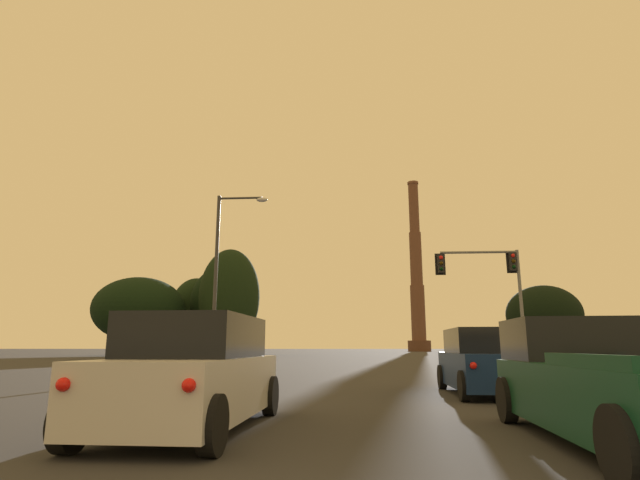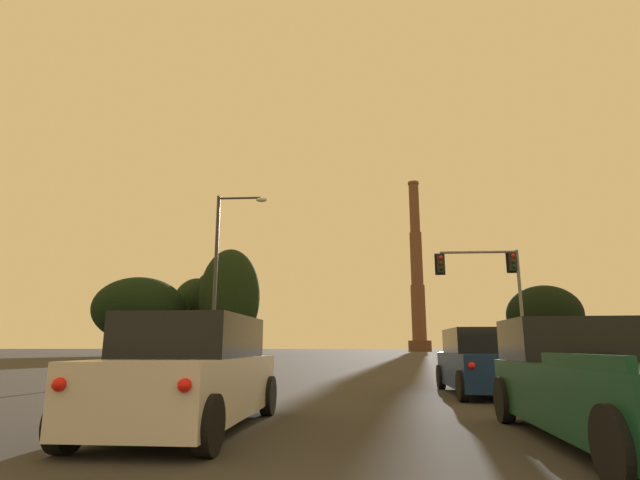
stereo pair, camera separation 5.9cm
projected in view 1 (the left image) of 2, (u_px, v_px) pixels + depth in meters
The scene contains 11 objects.
suv_left_lane_third at pixel (194, 374), 8.33m from camera, with size 2.20×4.94×1.86m.
suv_right_lane_second at pixel (484, 362), 14.34m from camera, with size 2.23×4.95×1.86m.
pickup_truck_right_lane_third at pixel (608, 385), 7.18m from camera, with size 2.41×5.58×1.82m.
traffic_light_overhead_right at pixel (493, 279), 28.05m from camera, with size 4.79×0.50×6.71m.
street_lamp at pixel (223, 263), 27.65m from camera, with size 2.90×0.36×9.77m.
smokestack at pixel (417, 282), 144.11m from camera, with size 6.46×6.46×49.92m.
treeline_center_right at pixel (229, 297), 74.70m from camera, with size 9.06×8.15×15.88m.
treeline_far_left at pixel (196, 313), 82.49m from camera, with size 8.62×7.76×12.57m.
treeline_center_left at pixel (139, 309), 74.38m from camera, with size 13.63×12.26×11.57m.
treeline_far_right at pixel (544, 315), 75.50m from camera, with size 11.13×10.01×10.51m.
treeline_right_mid at pixel (219, 303), 79.98m from camera, with size 9.19×8.27×13.89m.
Camera 1 is at (-0.74, -2.29, 1.34)m, focal length 28.00 mm.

